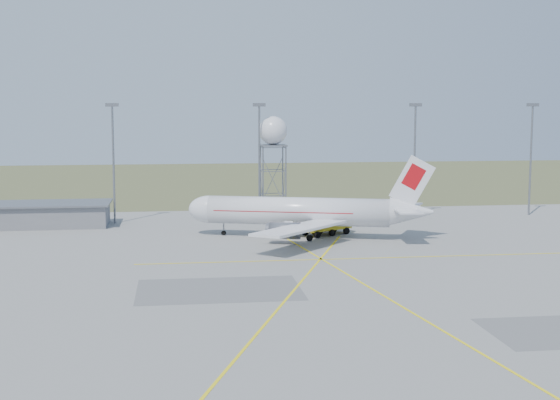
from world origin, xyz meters
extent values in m
plane|color=gray|center=(0.00, 0.00, 0.00)|extent=(400.00, 400.00, 0.00)
cube|color=#546034|center=(0.00, 140.00, 0.01)|extent=(400.00, 120.00, 0.03)
cube|color=slate|center=(-45.00, 64.00, 1.80)|extent=(18.00, 9.00, 3.60)
cube|color=slate|center=(-45.00, 64.00, 3.75)|extent=(19.00, 10.00, 0.30)
cylinder|color=slate|center=(-35.00, 66.00, 10.00)|extent=(0.36, 0.36, 20.00)
cube|color=slate|center=(-35.00, 66.00, 20.20)|extent=(2.20, 0.50, 0.60)
cylinder|color=slate|center=(-10.00, 66.00, 10.00)|extent=(0.36, 0.36, 20.00)
cube|color=slate|center=(-10.00, 66.00, 20.20)|extent=(2.20, 0.50, 0.60)
cylinder|color=slate|center=(18.00, 66.00, 10.00)|extent=(0.36, 0.36, 20.00)
cube|color=slate|center=(18.00, 66.00, 20.20)|extent=(2.20, 0.50, 0.60)
cylinder|color=slate|center=(40.00, 66.00, 10.00)|extent=(0.36, 0.36, 20.00)
cube|color=slate|center=(40.00, 66.00, 20.20)|extent=(2.20, 0.50, 0.60)
cylinder|color=silver|center=(-6.04, 47.45, 4.05)|extent=(27.77, 12.24, 4.27)
ellipsoid|color=silver|center=(-19.30, 51.53, 4.05)|extent=(7.78, 6.09, 4.27)
cube|color=black|center=(-20.52, 51.91, 4.69)|extent=(2.24, 2.72, 1.04)
cone|color=silver|center=(10.28, 42.43, 4.37)|extent=(7.37, 5.96, 4.27)
cube|color=silver|center=(10.28, 42.43, 8.86)|extent=(6.63, 2.32, 8.03)
cube|color=#B30B11|center=(10.48, 42.37, 9.60)|extent=(3.62, 1.43, 4.12)
cube|color=silver|center=(10.77, 45.85, 4.91)|extent=(4.99, 6.61, 0.19)
cube|color=silver|center=(8.76, 39.33, 4.91)|extent=(4.99, 6.61, 0.19)
cube|color=silver|center=(-1.69, 56.16, 2.99)|extent=(7.70, 17.66, 0.38)
cube|color=silver|center=(-7.33, 37.80, 2.99)|extent=(15.40, 15.96, 0.38)
cylinder|color=slate|center=(-5.24, 53.68, 2.03)|extent=(5.00, 3.66, 2.45)
cylinder|color=slate|center=(-8.88, 41.85, 2.03)|extent=(5.00, 3.66, 2.45)
cube|color=#B30B11|center=(-8.08, 48.08, 4.16)|extent=(21.66, 10.39, 0.13)
cylinder|color=black|center=(-17.26, 50.90, 0.48)|extent=(0.93, 0.93, 0.96)
cube|color=black|center=(-4.00, 46.82, 0.48)|extent=(2.90, 6.43, 0.96)
cylinder|color=slate|center=(-4.00, 46.82, 0.96)|extent=(0.32, 0.32, 1.92)
cylinder|color=slate|center=(-9.40, 65.66, 6.54)|extent=(0.24, 0.24, 13.09)
cylinder|color=slate|center=(-5.37, 65.66, 6.54)|extent=(0.24, 0.24, 13.09)
cylinder|color=slate|center=(-5.37, 69.68, 6.54)|extent=(0.24, 0.24, 13.09)
cylinder|color=slate|center=(-9.40, 69.68, 6.54)|extent=(0.24, 0.24, 13.09)
cube|color=slate|center=(-7.39, 67.67, 13.09)|extent=(4.63, 4.63, 0.25)
sphere|color=silver|center=(-7.39, 67.67, 15.71)|extent=(5.03, 5.03, 5.03)
cube|color=yellow|center=(-1.37, 49.24, 1.87)|extent=(8.70, 6.64, 2.06)
cube|color=yellow|center=(1.23, 50.73, 2.72)|extent=(3.25, 3.39, 1.31)
cube|color=black|center=(1.80, 51.06, 2.81)|extent=(1.29, 2.16, 0.94)
cube|color=slate|center=(-2.18, 48.77, 3.09)|extent=(5.18, 4.28, 0.37)
camera|label=1|loc=(-24.54, -68.98, 20.22)|focal=50.00mm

